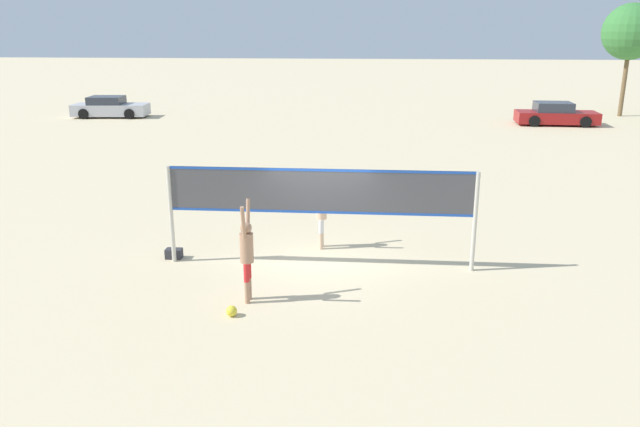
% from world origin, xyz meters
% --- Properties ---
extents(ground_plane, '(200.00, 200.00, 0.00)m').
position_xyz_m(ground_plane, '(0.00, 0.00, 0.00)').
color(ground_plane, beige).
extents(volleyball_net, '(7.30, 0.10, 2.39)m').
position_xyz_m(volleyball_net, '(0.00, 0.00, 1.71)').
color(volleyball_net, beige).
rests_on(volleyball_net, ground_plane).
extents(player_spiker, '(0.28, 0.71, 2.16)m').
position_xyz_m(player_spiker, '(-1.33, -2.14, 1.14)').
color(player_spiker, tan).
rests_on(player_spiker, ground_plane).
extents(player_blocker, '(0.28, 0.68, 1.95)m').
position_xyz_m(player_blocker, '(-0.07, 1.28, 1.01)').
color(player_blocker, beige).
rests_on(player_blocker, ground_plane).
extents(volleyball, '(0.22, 0.22, 0.22)m').
position_xyz_m(volleyball, '(-1.53, -2.87, 0.11)').
color(volleyball, yellow).
rests_on(volleyball, ground_plane).
extents(gear_bag, '(0.40, 0.26, 0.24)m').
position_xyz_m(gear_bag, '(-3.67, 0.20, 0.12)').
color(gear_bag, '#2D2D33').
rests_on(gear_bag, ground_plane).
extents(parked_car_near, '(4.62, 2.06, 1.32)m').
position_xyz_m(parked_car_near, '(11.84, 23.50, 0.59)').
color(parked_car_near, maroon).
rests_on(parked_car_near, ground_plane).
extents(parked_car_mid, '(4.73, 2.18, 1.31)m').
position_xyz_m(parked_car_mid, '(-15.43, 24.45, 0.60)').
color(parked_car_mid, '#B7B7BC').
rests_on(parked_car_mid, ground_plane).
extents(tree_left_cluster, '(3.46, 3.46, 6.95)m').
position_xyz_m(tree_left_cluster, '(17.03, 27.70, 5.20)').
color(tree_left_cluster, brown).
rests_on(tree_left_cluster, ground_plane).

